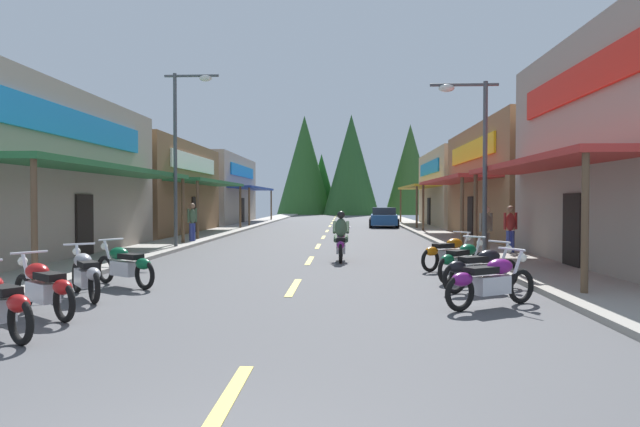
# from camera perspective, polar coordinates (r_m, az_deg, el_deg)

# --- Properties ---
(ground) EXTENTS (10.15, 87.56, 0.10)m
(ground) POSITION_cam_1_polar(r_m,az_deg,el_deg) (31.80, 0.62, -2.15)
(ground) COLOR #4C4C4F
(sidewalk_left) EXTENTS (2.26, 87.56, 0.12)m
(sidewalk_left) POSITION_cam_1_polar(r_m,az_deg,el_deg) (32.61, -10.35, -1.89)
(sidewalk_left) COLOR #9E9991
(sidewalk_left) RESTS_ON ground
(sidewalk_right) EXTENTS (2.26, 87.56, 0.12)m
(sidewalk_right) POSITION_cam_1_polar(r_m,az_deg,el_deg) (32.18, 11.74, -1.94)
(sidewalk_right) COLOR gray
(sidewalk_right) RESTS_ON ground
(centerline_dashes) EXTENTS (0.16, 65.34, 0.01)m
(centerline_dashes) POSITION_cam_1_polar(r_m,az_deg,el_deg) (36.83, 0.90, -1.58)
(centerline_dashes) COLOR #E0C64C
(centerline_dashes) RESTS_ON ground
(storefront_left_middle) EXTENTS (8.97, 11.97, 5.11)m
(storefront_left_middle) POSITION_cam_1_polar(r_m,az_deg,el_deg) (32.53, -19.03, 2.46)
(storefront_left_middle) COLOR brown
(storefront_left_middle) RESTS_ON ground
(storefront_left_far) EXTENTS (10.72, 13.34, 5.50)m
(storefront_left_far) POSITION_cam_1_polar(r_m,az_deg,el_deg) (46.35, -13.50, 2.38)
(storefront_left_far) COLOR gray
(storefront_left_far) RESTS_ON ground
(storefront_right_middle) EXTENTS (7.80, 12.43, 5.54)m
(storefront_right_middle) POSITION_cam_1_polar(r_m,az_deg,el_deg) (28.72, 21.32, 3.02)
(storefront_right_middle) COLOR olive
(storefront_right_middle) RESTS_ON ground
(storefront_right_far) EXTENTS (10.03, 11.93, 5.49)m
(storefront_right_far) POSITION_cam_1_polar(r_m,az_deg,el_deg) (41.92, 16.88, 2.47)
(storefront_right_far) COLOR tan
(storefront_right_far) RESTS_ON ground
(streetlamp_left) EXTENTS (2.11, 0.30, 6.82)m
(streetlamp_left) POSITION_cam_1_polar(r_m,az_deg,el_deg) (22.02, -14.12, 7.80)
(streetlamp_left) COLOR #474C51
(streetlamp_left) RESTS_ON ground
(streetlamp_right) EXTENTS (2.11, 0.30, 5.61)m
(streetlamp_right) POSITION_cam_1_polar(r_m,az_deg,el_deg) (17.81, 15.78, 7.13)
(streetlamp_right) COLOR #474C51
(streetlamp_right) RESTS_ON ground
(motorcycle_parked_right_0) EXTENTS (1.88, 1.21, 1.04)m
(motorcycle_parked_right_0) POSITION_cam_1_polar(r_m,az_deg,el_deg) (10.21, 17.35, -6.66)
(motorcycle_parked_right_0) COLOR black
(motorcycle_parked_right_0) RESTS_ON ground
(motorcycle_parked_right_1) EXTENTS (1.88, 1.20, 1.04)m
(motorcycle_parked_right_1) POSITION_cam_1_polar(r_m,az_deg,el_deg) (11.99, 16.44, -5.46)
(motorcycle_parked_right_1) COLOR black
(motorcycle_parked_right_1) RESTS_ON ground
(motorcycle_parked_right_2) EXTENTS (1.51, 1.65, 1.04)m
(motorcycle_parked_right_2) POSITION_cam_1_polar(r_m,az_deg,el_deg) (13.43, 14.67, -4.72)
(motorcycle_parked_right_2) COLOR black
(motorcycle_parked_right_2) RESTS_ON ground
(motorcycle_parked_right_3) EXTENTS (1.75, 1.39, 1.04)m
(motorcycle_parked_right_3) POSITION_cam_1_polar(r_m,az_deg,el_deg) (15.36, 13.29, -3.95)
(motorcycle_parked_right_3) COLOR black
(motorcycle_parked_right_3) RESTS_ON ground
(motorcycle_parked_left_1) EXTENTS (1.76, 1.37, 1.04)m
(motorcycle_parked_left_1) POSITION_cam_1_polar(r_m,az_deg,el_deg) (10.11, -26.89, -6.83)
(motorcycle_parked_left_1) COLOR black
(motorcycle_parked_left_1) RESTS_ON ground
(motorcycle_parked_left_2) EXTENTS (1.39, 1.76, 1.04)m
(motorcycle_parked_left_2) POSITION_cam_1_polar(r_m,az_deg,el_deg) (11.62, -23.28, -5.74)
(motorcycle_parked_left_2) COLOR black
(motorcycle_parked_left_2) RESTS_ON ground
(motorcycle_parked_left_3) EXTENTS (1.82, 1.29, 1.04)m
(motorcycle_parked_left_3) POSITION_cam_1_polar(r_m,az_deg,el_deg) (12.85, -19.68, -5.03)
(motorcycle_parked_left_3) COLOR black
(motorcycle_parked_left_3) RESTS_ON ground
(rider_cruising_lead) EXTENTS (0.60, 2.14, 1.57)m
(rider_cruising_lead) POSITION_cam_1_polar(r_m,az_deg,el_deg) (17.21, 2.20, -2.79)
(rider_cruising_lead) COLOR black
(rider_cruising_lead) RESTS_ON ground
(pedestrian_by_shop) EXTENTS (0.49, 0.42, 1.73)m
(pedestrian_by_shop) POSITION_cam_1_polar(r_m,az_deg,el_deg) (18.14, 16.93, -1.51)
(pedestrian_by_shop) COLOR #726659
(pedestrian_by_shop) RESTS_ON ground
(pedestrian_browsing) EXTENTS (0.40, 0.52, 1.78)m
(pedestrian_browsing) POSITION_cam_1_polar(r_m,az_deg,el_deg) (24.60, -13.19, -0.67)
(pedestrian_browsing) COLOR #333F8C
(pedestrian_browsing) RESTS_ON ground
(pedestrian_waiting) EXTENTS (0.53, 0.39, 1.72)m
(pedestrian_waiting) POSITION_cam_1_polar(r_m,az_deg,el_deg) (19.78, 19.25, -1.32)
(pedestrian_waiting) COLOR #333F8C
(pedestrian_waiting) RESTS_ON ground
(parked_car_curbside) EXTENTS (2.27, 4.40, 1.40)m
(parked_car_curbside) POSITION_cam_1_polar(r_m,az_deg,el_deg) (39.06, 6.69, -0.42)
(parked_car_curbside) COLOR #1E4C8C
(parked_car_curbside) RESTS_ON ground
(treeline_backdrop) EXTENTS (21.62, 10.73, 13.58)m
(treeline_backdrop) POSITION_cam_1_polar(r_m,az_deg,el_deg) (74.79, 2.88, 4.71)
(treeline_backdrop) COLOR #275B23
(treeline_backdrop) RESTS_ON ground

